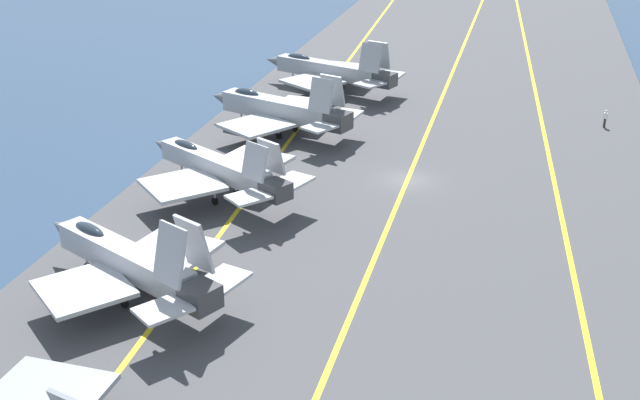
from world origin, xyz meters
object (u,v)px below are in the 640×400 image
at_px(parked_jet_second, 129,261).
at_px(parked_jet_fourth, 279,109).
at_px(crew_white_vest, 605,118).
at_px(parked_jet_third, 218,168).
at_px(parked_jet_fifth, 330,70).

height_order(parked_jet_second, parked_jet_fourth, parked_jet_second).
distance_m(parked_jet_second, parked_jet_fourth, 31.51).
bearing_deg(crew_white_vest, parked_jet_fourth, 107.96).
xyz_separation_m(parked_jet_second, crew_white_vest, (41.35, -30.07, -1.45)).
xyz_separation_m(parked_jet_fourth, crew_white_vest, (9.84, -30.38, -1.48)).
bearing_deg(parked_jet_third, crew_white_vest, -49.41).
relative_size(parked_jet_second, crew_white_vest, 8.74).
bearing_deg(crew_white_vest, parked_jet_fifth, 79.16).
relative_size(parked_jet_fifth, crew_white_vest, 9.73).
bearing_deg(parked_jet_fourth, parked_jet_third, -179.74).
relative_size(parked_jet_second, parked_jet_fifth, 0.90).
relative_size(parked_jet_third, parked_jet_fifth, 0.90).
height_order(parked_jet_second, parked_jet_third, parked_jet_second).
bearing_deg(parked_jet_second, parked_jet_fourth, 0.55).
height_order(parked_jet_fourth, parked_jet_fifth, parked_jet_fourth).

